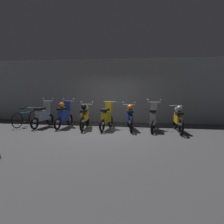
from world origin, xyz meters
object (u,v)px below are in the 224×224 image
object	(u,v)px
motorbike_slot_1	(64,115)
motorbike_slot_4	(130,117)
motorbike_slot_2	(85,116)
bicycle	(26,118)
motorbike_slot_3	(107,117)
motorbike_slot_5	(153,118)
motorbike_slot_6	(178,119)
motorbike_slot_0	(43,115)

from	to	relation	value
motorbike_slot_1	motorbike_slot_4	bearing A→B (deg)	0.09
motorbike_slot_2	bicycle	distance (m)	2.86
motorbike_slot_1	motorbike_slot_4	world-z (taller)	motorbike_slot_1
motorbike_slot_3	motorbike_slot_4	xyz separation A→B (m)	(0.98, 0.14, 0.00)
motorbike_slot_5	bicycle	bearing A→B (deg)	179.02
motorbike_slot_6	motorbike_slot_2	bearing A→B (deg)	177.58
motorbike_slot_0	motorbike_slot_2	distance (m)	1.96
motorbike_slot_3	motorbike_slot_5	distance (m)	1.97
motorbike_slot_3	motorbike_slot_0	bearing A→B (deg)	178.28
motorbike_slot_5	motorbike_slot_6	size ratio (longest dim) A/B	0.86
motorbike_slot_3	motorbike_slot_4	world-z (taller)	motorbike_slot_3
motorbike_slot_3	motorbike_slot_6	size ratio (longest dim) A/B	0.86
bicycle	motorbike_slot_6	bearing A→B (deg)	-2.16
motorbike_slot_0	motorbike_slot_6	world-z (taller)	motorbike_slot_0
motorbike_slot_4	motorbike_slot_6	size ratio (longest dim) A/B	0.99
motorbike_slot_2	motorbike_slot_5	world-z (taller)	motorbike_slot_5
motorbike_slot_0	bicycle	bearing A→B (deg)	174.95
motorbike_slot_2	motorbike_slot_4	size ratio (longest dim) A/B	1.00
motorbike_slot_2	motorbike_slot_5	distance (m)	2.95
motorbike_slot_6	bicycle	world-z (taller)	motorbike_slot_6
motorbike_slot_4	motorbike_slot_0	bearing A→B (deg)	-179.24
motorbike_slot_0	motorbike_slot_1	bearing A→B (deg)	2.79
motorbike_slot_6	motorbike_slot_3	bearing A→B (deg)	178.29
motorbike_slot_1	bicycle	world-z (taller)	motorbike_slot_1
motorbike_slot_4	motorbike_slot_5	distance (m)	0.99
motorbike_slot_5	bicycle	xyz separation A→B (m)	(-5.80, 0.10, -0.17)
motorbike_slot_4	motorbike_slot_5	bearing A→B (deg)	-4.21
motorbike_slot_6	motorbike_slot_5	bearing A→B (deg)	170.94
motorbike_slot_1	motorbike_slot_3	distance (m)	1.97
motorbike_slot_2	motorbike_slot_5	xyz separation A→B (m)	(2.95, -0.01, -0.00)
motorbike_slot_2	motorbike_slot_3	world-z (taller)	motorbike_slot_3
motorbike_slot_4	motorbike_slot_3	bearing A→B (deg)	-171.79
motorbike_slot_0	motorbike_slot_3	bearing A→B (deg)	-1.72
motorbike_slot_2	motorbike_slot_3	size ratio (longest dim) A/B	1.16
motorbike_slot_1	motorbike_slot_6	size ratio (longest dim) A/B	0.86
motorbike_slot_2	motorbike_slot_5	bearing A→B (deg)	-0.20
motorbike_slot_4	motorbike_slot_6	world-z (taller)	motorbike_slot_4
motorbike_slot_1	motorbike_slot_0	bearing A→B (deg)	-177.21
motorbike_slot_1	bicycle	bearing A→B (deg)	179.05
motorbike_slot_2	bicycle	size ratio (longest dim) A/B	1.15
bicycle	motorbike_slot_2	bearing A→B (deg)	-1.79
motorbike_slot_1	motorbike_slot_5	world-z (taller)	same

